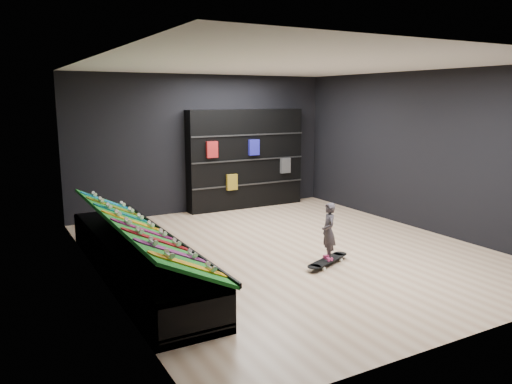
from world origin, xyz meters
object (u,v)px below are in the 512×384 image
back_shelving (246,159)px  child (328,243)px  floor_skateboard (328,262)px  display_rack (136,260)px

back_shelving → child: 4.39m
floor_skateboard → display_rack: bearing=138.1°
child → display_rack: bearing=-87.9°
display_rack → back_shelving: bearing=43.4°
child → back_shelving: bearing=-170.2°
back_shelving → display_rack: bearing=-136.6°
display_rack → floor_skateboard: 2.83m
display_rack → back_shelving: (3.51, 3.32, 0.87)m
back_shelving → floor_skateboard: (-0.84, -4.24, -1.08)m
display_rack → back_shelving: size_ratio=1.61×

